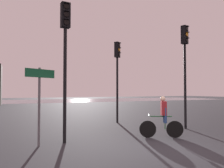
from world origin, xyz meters
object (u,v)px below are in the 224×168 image
traffic_light_near_right (185,58)px  cyclist (163,117)px  traffic_light_center (117,67)px  traffic_light_near_left (65,46)px  direction_sign_post (40,95)px

traffic_light_near_right → cyclist: 3.73m
traffic_light_near_right → traffic_light_center: size_ratio=1.07×
traffic_light_near_right → traffic_light_center: traffic_light_near_right is taller
traffic_light_near_right → cyclist: (-2.32, -1.22, -2.65)m
cyclist → traffic_light_near_right: bearing=-34.8°
traffic_light_near_left → direction_sign_post: size_ratio=1.92×
traffic_light_center → direction_sign_post: 6.32m
traffic_light_center → direction_sign_post: size_ratio=1.81×
direction_sign_post → cyclist: bearing=145.1°
traffic_light_near_right → traffic_light_center: (-2.10, 3.25, -0.22)m
traffic_light_center → direction_sign_post: (-4.76, -3.85, -1.56)m
traffic_light_near_right → direction_sign_post: traffic_light_near_right is taller
traffic_light_near_left → traffic_light_center: (3.89, 3.70, -0.18)m
traffic_light_near_left → traffic_light_near_right: bearing=-178.8°
traffic_light_center → cyclist: traffic_light_center is taller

